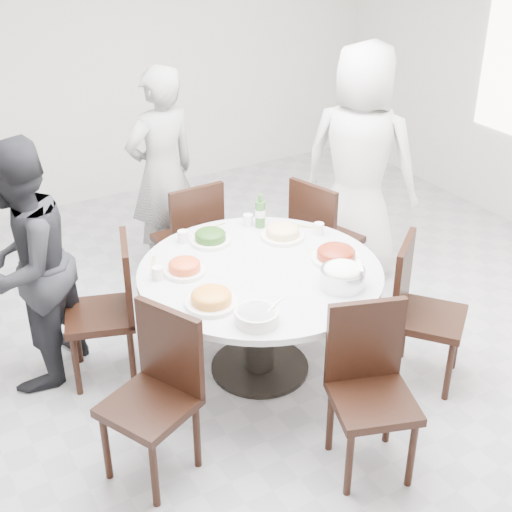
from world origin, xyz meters
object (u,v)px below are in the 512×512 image
chair_s (373,398)px  diner_middle (162,173)px  dining_table (260,321)px  rice_bowl (342,278)px  chair_sw (148,403)px  chair_se (430,315)px  diner_right (360,163)px  chair_nw (100,312)px  chair_ne (327,237)px  soup_bowl (257,317)px  chair_n (187,238)px  beverage_bottle (260,211)px  diner_left (24,267)px

chair_s → diner_middle: size_ratio=0.57×
dining_table → rice_bowl: size_ratio=5.71×
chair_sw → chair_se: (1.82, -0.12, 0.00)m
diner_right → chair_nw: bearing=62.2°
chair_ne → chair_nw: (-1.83, -0.12, 0.00)m
chair_sw → soup_bowl: (0.65, 0.00, 0.31)m
chair_n → diner_middle: (0.02, 0.43, 0.36)m
chair_se → soup_bowl: 1.22m
rice_bowl → soup_bowl: 0.63m
chair_s → diner_right: size_ratio=0.51×
chair_nw → beverage_bottle: 1.26m
chair_se → rice_bowl: chair_se is taller
diner_middle → chair_s: bearing=80.3°
chair_s → diner_left: diner_left is taller
diner_right → chair_se: bearing=125.0°
diner_right → beverage_bottle: (-1.04, -0.25, -0.05)m
chair_n → chair_nw: bearing=34.0°
dining_table → soup_bowl: bearing=-123.0°
chair_n → chair_se: size_ratio=1.00×
chair_sw → chair_se: same height
chair_sw → rice_bowl: chair_sw is taller
dining_table → diner_right: 1.64m
chair_n → beverage_bottle: (0.28, -0.60, 0.39)m
chair_nw → soup_bowl: (0.57, -0.95, 0.31)m
chair_se → diner_right: diner_right is taller
chair_s → soup_bowl: bearing=143.0°
diner_right → diner_middle: diner_right is taller
chair_sw → diner_left: size_ratio=0.59×
diner_right → beverage_bottle: 1.07m
diner_right → diner_middle: 1.52m
chair_nw → beverage_bottle: bearing=111.1°
chair_ne → rice_bowl: 1.23m
chair_ne → diner_right: (0.41, 0.18, 0.45)m
chair_n → diner_middle: 0.56m
chair_n → diner_right: size_ratio=0.51×
beverage_bottle → chair_s: bearing=-99.1°
chair_n → diner_left: size_ratio=0.59×
rice_bowl → chair_sw: bearing=-176.8°
chair_s → soup_bowl: size_ratio=3.97×
soup_bowl → beverage_bottle: beverage_bottle is taller
chair_n → diner_middle: size_ratio=0.57×
dining_table → chair_nw: chair_nw is taller
chair_sw → diner_middle: 2.30m
diner_right → beverage_bottle: size_ratio=7.72×
diner_middle → diner_left: bearing=23.8°
diner_left → beverage_bottle: 1.56m
chair_nw → diner_middle: bearing=158.1°
dining_table → chair_n: chair_n is taller
chair_ne → rice_bowl: (-0.63, -1.00, 0.33)m
diner_middle → rice_bowl: diner_middle is taller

